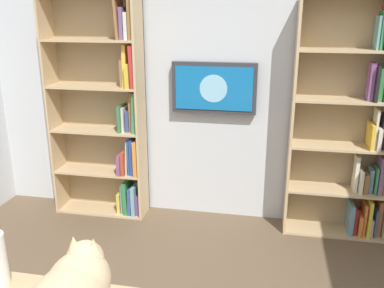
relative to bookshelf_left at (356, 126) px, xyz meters
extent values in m
cube|color=silver|center=(1.22, -0.17, 0.35)|extent=(4.52, 0.06, 2.70)
cube|color=tan|center=(0.54, 0.02, 0.02)|extent=(0.02, 0.28, 2.04)
cube|color=tan|center=(0.11, -0.11, 0.02)|extent=(0.87, 0.01, 2.04)
cube|color=tan|center=(0.11, 0.02, -0.99)|extent=(0.83, 0.27, 0.02)
cube|color=tan|center=(0.11, 0.02, -0.59)|extent=(0.83, 0.27, 0.02)
cube|color=tan|center=(0.11, 0.02, -0.19)|extent=(0.83, 0.27, 0.02)
cube|color=tan|center=(0.11, 0.02, 0.22)|extent=(0.83, 0.27, 0.02)
cube|color=tan|center=(0.11, 0.02, 0.62)|extent=(0.83, 0.27, 0.02)
cube|color=#A36342|center=(-0.27, 0.01, -0.82)|extent=(0.04, 0.16, 0.34)
cube|color=#3A588B|center=(-0.24, 0.03, -0.85)|extent=(0.02, 0.17, 0.26)
cube|color=beige|center=(-0.22, 0.01, -0.90)|extent=(0.02, 0.20, 0.16)
cube|color=yellow|center=(-0.18, 0.04, -0.81)|extent=(0.02, 0.23, 0.34)
cube|color=orange|center=(-0.15, 0.01, -0.84)|extent=(0.02, 0.21, 0.30)
cube|color=orange|center=(-0.12, 0.04, -0.89)|extent=(0.03, 0.19, 0.19)
cube|color=#B5282C|center=(-0.08, 0.03, -0.86)|extent=(0.03, 0.16, 0.24)
cube|color=#5D8FA0|center=(-0.04, 0.02, -0.84)|extent=(0.03, 0.24, 0.29)
cube|color=slate|center=(-0.24, 0.03, -0.41)|extent=(0.04, 0.17, 0.33)
cube|color=#36844E|center=(-0.20, 0.03, -0.46)|extent=(0.02, 0.16, 0.24)
cube|color=#6E8F9D|center=(-0.17, 0.02, -0.48)|extent=(0.03, 0.12, 0.21)
cube|color=olive|center=(-0.12, 0.04, -0.49)|extent=(0.04, 0.13, 0.18)
cube|color=beige|center=(-0.08, 0.03, -0.48)|extent=(0.03, 0.20, 0.20)
cube|color=beige|center=(-0.04, 0.02, -0.42)|extent=(0.03, 0.12, 0.32)
cube|color=#26182F|center=(-0.21, 0.02, -0.03)|extent=(0.03, 0.12, 0.29)
cube|color=beige|center=(-0.17, 0.02, -0.08)|extent=(0.03, 0.23, 0.18)
cube|color=beige|center=(-0.14, 0.04, -0.01)|extent=(0.02, 0.15, 0.34)
cube|color=gold|center=(-0.11, 0.03, -0.07)|extent=(0.03, 0.22, 0.21)
cube|color=#36833D|center=(-0.13, 0.02, 0.36)|extent=(0.04, 0.16, 0.26)
cube|color=black|center=(-0.09, 0.04, 0.37)|extent=(0.03, 0.21, 0.29)
cube|color=#7C487E|center=(-0.06, 0.04, 0.38)|extent=(0.04, 0.12, 0.31)
cube|color=#2B7B49|center=(-0.09, 0.02, 0.78)|extent=(0.02, 0.16, 0.30)
cube|color=#619B9C|center=(-0.06, 0.02, 0.76)|extent=(0.02, 0.15, 0.26)
cube|color=tan|center=(1.89, 0.02, 0.05)|extent=(0.02, 0.28, 2.11)
cube|color=tan|center=(2.77, 0.02, 0.05)|extent=(0.02, 0.28, 2.11)
cube|color=tan|center=(2.33, -0.11, 0.05)|extent=(0.89, 0.01, 2.11)
cube|color=tan|center=(2.33, 0.02, -0.99)|extent=(0.85, 0.27, 0.02)
cube|color=tan|center=(2.33, 0.02, -0.58)|extent=(0.85, 0.27, 0.02)
cube|color=tan|center=(2.33, 0.02, -0.16)|extent=(0.85, 0.27, 0.02)
cube|color=tan|center=(2.33, 0.02, 0.26)|extent=(0.85, 0.27, 0.02)
cube|color=tan|center=(2.33, 0.02, 0.68)|extent=(0.85, 0.27, 0.02)
cube|color=#704282|center=(1.94, 0.02, -0.88)|extent=(0.04, 0.20, 0.21)
cube|color=#6DA1A9|center=(1.98, 0.04, -0.84)|extent=(0.04, 0.21, 0.30)
cube|color=#354C8E|center=(2.02, 0.02, -0.85)|extent=(0.04, 0.22, 0.27)
cube|color=#2F7E43|center=(2.06, 0.02, -0.82)|extent=(0.05, 0.23, 0.32)
cube|color=#729CA1|center=(2.10, 0.01, -0.84)|extent=(0.02, 0.18, 0.29)
cube|color=gold|center=(2.14, 0.02, -0.88)|extent=(0.03, 0.19, 0.20)
cube|color=orange|center=(1.93, 0.04, -0.40)|extent=(0.04, 0.23, 0.34)
cube|color=#2B439F|center=(1.98, 0.03, -0.39)|extent=(0.03, 0.18, 0.36)
cube|color=#295588|center=(2.01, 0.03, -0.40)|extent=(0.02, 0.18, 0.34)
cube|color=silver|center=(2.03, 0.02, -0.40)|extent=(0.04, 0.16, 0.34)
cube|color=#B23E28|center=(2.06, 0.03, -0.45)|extent=(0.03, 0.23, 0.23)
cube|color=#804D7A|center=(2.10, 0.03, -0.47)|extent=(0.04, 0.24, 0.20)
cube|color=#438350|center=(1.94, 0.04, 0.04)|extent=(0.06, 0.16, 0.37)
cube|color=#96643C|center=(1.98, 0.01, 0.04)|extent=(0.03, 0.12, 0.37)
cube|color=#36488E|center=(2.02, 0.02, -0.05)|extent=(0.03, 0.12, 0.20)
cube|color=beige|center=(2.05, 0.01, -0.03)|extent=(0.02, 0.17, 0.23)
cube|color=#347348|center=(2.08, 0.02, -0.03)|extent=(0.03, 0.21, 0.25)
cube|color=red|center=(1.93, 0.04, 0.46)|extent=(0.05, 0.20, 0.37)
cube|color=gold|center=(1.98, 0.04, 0.38)|extent=(0.04, 0.22, 0.21)
cube|color=yellow|center=(2.01, 0.01, 0.46)|extent=(0.04, 0.17, 0.38)
cube|color=#98654A|center=(2.05, 0.02, 0.39)|extent=(0.02, 0.13, 0.25)
cube|color=olive|center=(1.93, 0.02, 0.87)|extent=(0.04, 0.20, 0.37)
cube|color=silver|center=(1.98, 0.02, 0.80)|extent=(0.03, 0.17, 0.23)
cube|color=slate|center=(2.02, 0.03, 0.82)|extent=(0.03, 0.14, 0.27)
cube|color=#9F673F|center=(2.06, 0.02, 0.86)|extent=(0.03, 0.21, 0.34)
cube|color=#333338|center=(1.23, -0.09, 0.27)|extent=(0.77, 0.06, 0.46)
cube|color=#146BB2|center=(1.23, -0.05, 0.27)|extent=(0.70, 0.01, 0.39)
cylinder|color=#8CCCEA|center=(1.23, -0.05, 0.27)|extent=(0.25, 0.00, 0.25)
ellipsoid|color=#D1B284|center=(1.40, 2.34, -0.07)|extent=(0.24, 0.30, 0.23)
sphere|color=#D1B284|center=(1.40, 2.28, -0.01)|extent=(0.15, 0.15, 0.15)
cone|color=#D1B284|center=(1.36, 2.28, 0.04)|extent=(0.07, 0.07, 0.08)
cone|color=#D1B284|center=(1.44, 2.28, 0.04)|extent=(0.07, 0.07, 0.08)
cone|color=beige|center=(1.36, 2.28, 0.04)|extent=(0.04, 0.04, 0.06)
cone|color=beige|center=(1.44, 2.28, 0.04)|extent=(0.04, 0.04, 0.06)
camera|label=1|loc=(0.72, 3.57, 0.91)|focal=38.55mm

